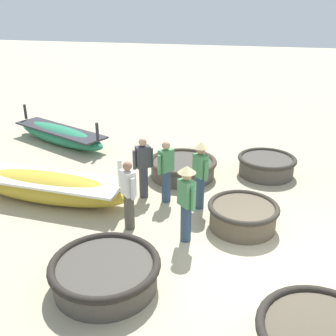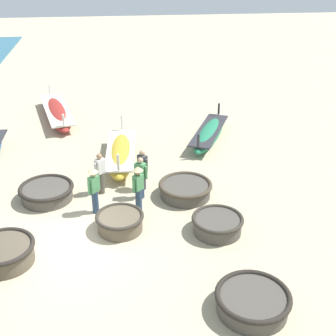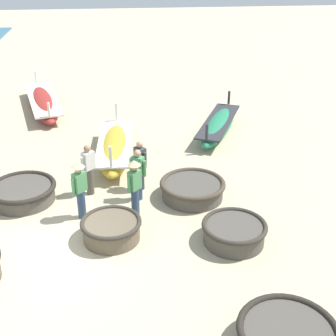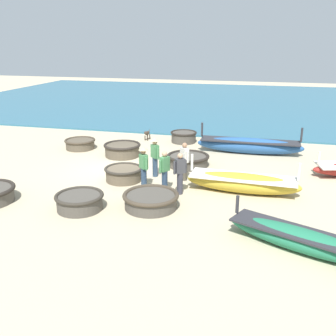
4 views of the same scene
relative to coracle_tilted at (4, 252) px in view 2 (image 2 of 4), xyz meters
name	(u,v)px [view 2 (image 2 of 4)]	position (x,y,z in m)	size (l,w,h in m)	color
ground_plane	(74,244)	(1.89, 0.69, -0.34)	(80.00, 80.00, 0.00)	#BCAD8C
coracle_tilted	(4,252)	(0.00, 0.00, 0.00)	(1.81, 1.81, 0.62)	brown
coracle_weathered	(47,192)	(0.76, 3.44, -0.05)	(1.92, 1.92, 0.53)	#4C473F
coracle_far_left	(185,189)	(5.64, 3.15, -0.05)	(1.92, 1.92, 0.53)	#4C473F
coracle_front_right	(217,224)	(6.35, 0.86, -0.04)	(1.64, 1.64, 0.55)	#4C473F
coracle_front_left	(120,221)	(3.30, 1.30, -0.03)	(1.54, 1.54, 0.56)	brown
coracle_upturned	(253,301)	(6.57, -2.57, -0.04)	(1.92, 1.92, 0.55)	#4C473F
long_boat_green_hull	(57,113)	(0.28, 11.25, -0.02)	(2.31, 5.25, 1.08)	maroon
long_boat_blue_hull	(209,134)	(7.34, 7.87, -0.02)	(2.51, 4.22, 1.09)	#237551
long_boat_red_hull	(121,154)	(3.40, 6.05, 0.04)	(1.30, 4.29, 1.31)	gold
fisherman_standing_right	(94,188)	(2.50, 2.39, 0.62)	(0.39, 0.41, 1.67)	#2D425B
fisherman_with_hat	(138,186)	(3.95, 2.37, 0.62)	(0.40, 0.40, 1.67)	#2D425B
fisherman_hauling	(141,177)	(4.07, 3.22, 0.50)	(0.47, 0.36, 1.57)	#2D425B
fisherman_crouching	(143,168)	(4.17, 3.82, 0.50)	(0.38, 0.44, 1.57)	#383842
fisherman_by_coracle	(100,172)	(2.67, 3.67, 0.50)	(0.40, 0.41, 1.57)	#4C473D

